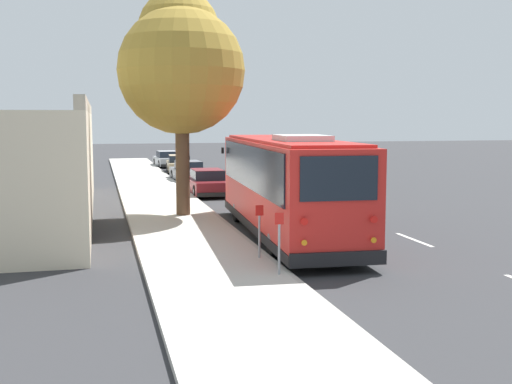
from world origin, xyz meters
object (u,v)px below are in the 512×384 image
(shuttle_bus, at_px, (286,182))
(sign_post_near, at_px, (279,243))
(street_tree, at_px, (181,63))
(parked_sedan_gray, at_px, (188,172))
(parked_sedan_tan, at_px, (179,164))
(parked_sedan_silver, at_px, (167,160))
(parked_sedan_maroon, at_px, (207,183))
(sign_post_far, at_px, (259,231))

(shuttle_bus, height_order, sign_post_near, shuttle_bus)
(shuttle_bus, distance_m, street_tree, 6.91)
(parked_sedan_gray, relative_size, parked_sedan_tan, 1.00)
(parked_sedan_tan, xyz_separation_m, parked_sedan_silver, (5.53, 0.28, 0.01))
(shuttle_bus, xyz_separation_m, street_tree, (4.73, 2.81, 4.19))
(sign_post_near, bearing_deg, parked_sedan_maroon, -3.96)
(parked_sedan_tan, bearing_deg, sign_post_far, -178.86)
(parked_sedan_gray, distance_m, street_tree, 15.51)
(sign_post_far, bearing_deg, parked_sedan_gray, -3.08)
(parked_sedan_maroon, xyz_separation_m, sign_post_near, (-17.67, 1.22, 0.31))
(parked_sedan_gray, bearing_deg, parked_sedan_tan, -5.48)
(shuttle_bus, height_order, parked_sedan_maroon, shuttle_bus)
(parked_sedan_silver, relative_size, sign_post_near, 2.84)
(parked_sedan_tan, bearing_deg, parked_sedan_silver, 7.00)
(parked_sedan_maroon, relative_size, parked_sedan_tan, 1.01)
(parked_sedan_gray, bearing_deg, sign_post_far, 173.92)
(sign_post_far, bearing_deg, parked_sedan_maroon, -4.44)
(parked_sedan_gray, relative_size, sign_post_far, 3.21)
(street_tree, bearing_deg, sign_post_near, -174.58)
(street_tree, xyz_separation_m, sign_post_near, (-10.32, -0.98, -5.08))
(parked_sedan_maroon, distance_m, parked_sedan_tan, 13.99)
(parked_sedan_maroon, height_order, parked_sedan_gray, parked_sedan_maroon)
(sign_post_near, bearing_deg, shuttle_bus, -18.12)
(parked_sedan_maroon, bearing_deg, shuttle_bus, -176.58)
(sign_post_near, bearing_deg, parked_sedan_silver, -1.92)
(parked_sedan_tan, bearing_deg, street_tree, 177.38)
(sign_post_near, bearing_deg, parked_sedan_gray, -2.84)
(parked_sedan_gray, height_order, parked_sedan_tan, parked_sedan_gray)
(sign_post_far, bearing_deg, parked_sedan_silver, -2.02)
(parked_sedan_tan, height_order, street_tree, street_tree)
(parked_sedan_maroon, relative_size, sign_post_far, 3.23)
(parked_sedan_tan, xyz_separation_m, sign_post_far, (-29.72, 1.53, 0.30))
(sign_post_far, bearing_deg, shuttle_bus, -26.57)
(parked_sedan_gray, xyz_separation_m, sign_post_near, (-24.69, 1.22, 0.32))
(parked_sedan_maroon, xyz_separation_m, street_tree, (-7.35, 2.20, 5.39))
(street_tree, bearing_deg, parked_sedan_maroon, -16.67)
(shuttle_bus, relative_size, parked_sedan_silver, 2.67)
(shuttle_bus, relative_size, sign_post_far, 7.99)
(shuttle_bus, height_order, parked_sedan_gray, shuttle_bus)
(parked_sedan_silver, xyz_separation_m, sign_post_far, (-35.25, 1.24, 0.29))
(shuttle_bus, bearing_deg, sign_post_near, 164.98)
(parked_sedan_silver, bearing_deg, parked_sedan_maroon, 176.61)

